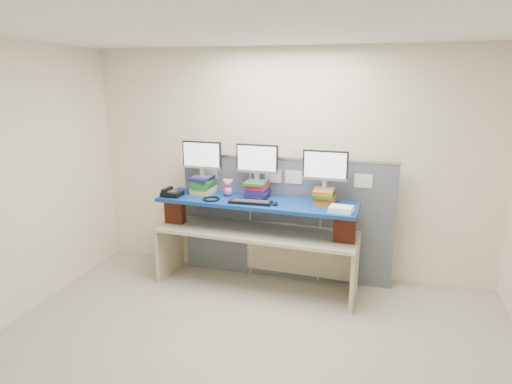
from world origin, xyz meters
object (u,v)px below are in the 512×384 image
(desk, at_px, (256,241))
(monitor_center, at_px, (257,161))
(blue_board, at_px, (256,202))
(monitor_right, at_px, (325,167))
(desk_phone, at_px, (172,193))
(monitor_left, at_px, (202,157))
(keyboard, at_px, (251,202))

(desk, xyz_separation_m, monitor_center, (-0.02, 0.12, 0.94))
(desk, bearing_deg, blue_board, 0.00)
(monitor_right, xyz_separation_m, desk_phone, (-1.79, -0.12, -0.38))
(desk, bearing_deg, monitor_center, 102.35)
(blue_board, relative_size, monitor_left, 4.62)
(monitor_left, bearing_deg, desk, -9.31)
(monitor_left, bearing_deg, monitor_center, -0.00)
(desk, height_order, desk_phone, desk_phone)
(desk, distance_m, blue_board, 0.48)
(desk, height_order, monitor_left, monitor_left)
(monitor_right, bearing_deg, desk, -171.14)
(blue_board, xyz_separation_m, keyboard, (-0.03, -0.13, 0.04))
(monitor_left, height_order, monitor_center, monitor_left)
(desk, distance_m, monitor_left, 1.20)
(monitor_center, height_order, monitor_right, monitor_center)
(monitor_right, bearing_deg, desk_phone, -172.04)
(blue_board, xyz_separation_m, monitor_center, (-0.02, 0.12, 0.46))
(keyboard, bearing_deg, monitor_center, 87.35)
(monitor_center, bearing_deg, monitor_right, 0.00)
(blue_board, relative_size, monitor_right, 4.62)
(keyboard, height_order, desk_phone, desk_phone)
(desk, height_order, monitor_right, monitor_right)
(keyboard, bearing_deg, desk_phone, 176.20)
(desk, distance_m, monitor_right, 1.19)
(keyboard, distance_m, desk_phone, 1.00)
(monitor_right, xyz_separation_m, keyboard, (-0.80, -0.19, -0.40))
(monitor_left, xyz_separation_m, desk_phone, (-0.31, -0.23, -0.41))
(desk_phone, bearing_deg, blue_board, 7.21)
(monitor_right, distance_m, keyboard, 0.91)
(desk, relative_size, monitor_center, 4.79)
(monitor_left, distance_m, keyboard, 0.86)
(blue_board, relative_size, keyboard, 4.77)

